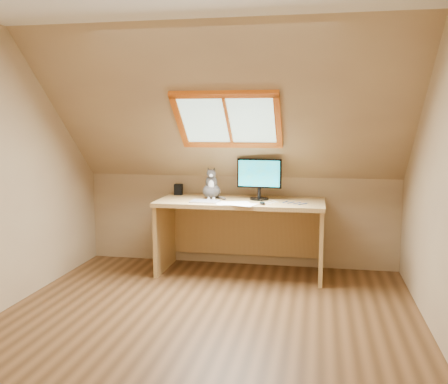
# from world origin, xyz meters

# --- Properties ---
(ground) EXTENTS (3.50, 3.50, 0.00)m
(ground) POSITION_xyz_m (0.00, 0.00, 0.00)
(ground) COLOR brown
(ground) RESTS_ON ground
(room_shell) EXTENTS (3.52, 3.52, 2.41)m
(room_shell) POSITION_xyz_m (0.00, -0.09, 1.43)
(room_shell) COLOR tan
(room_shell) RESTS_ON ground
(desk) EXTENTS (1.73, 0.76, 0.79)m
(desk) POSITION_xyz_m (0.08, 1.45, 0.56)
(desk) COLOR tan
(desk) RESTS_ON ground
(monitor) EXTENTS (0.47, 0.20, 0.43)m
(monitor) POSITION_xyz_m (0.26, 1.44, 1.04)
(monitor) COLOR black
(monitor) RESTS_ON desk
(cat) EXTENTS (0.22, 0.25, 0.35)m
(cat) POSITION_xyz_m (-0.25, 1.43, 0.91)
(cat) COLOR #45403D
(cat) RESTS_ON desk
(desk_speaker) EXTENTS (0.09, 0.09, 0.12)m
(desk_speaker) POSITION_xyz_m (-0.67, 1.63, 0.85)
(desk_speaker) COLOR black
(desk_speaker) RESTS_ON desk
(graphics_tablet) EXTENTS (0.29, 0.21, 0.01)m
(graphics_tablet) POSITION_xyz_m (-0.27, 1.19, 0.80)
(graphics_tablet) COLOR #B2B2B7
(graphics_tablet) RESTS_ON desk
(mouse) EXTENTS (0.08, 0.11, 0.03)m
(mouse) POSITION_xyz_m (0.33, 1.13, 0.81)
(mouse) COLOR black
(mouse) RESTS_ON desk
(papers) EXTENTS (0.35, 0.30, 0.01)m
(papers) POSITION_xyz_m (0.06, 1.12, 0.79)
(papers) COLOR white
(papers) RESTS_ON desk
(cables) EXTENTS (0.51, 0.26, 0.01)m
(cables) POSITION_xyz_m (0.54, 1.26, 0.80)
(cables) COLOR silver
(cables) RESTS_ON desk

